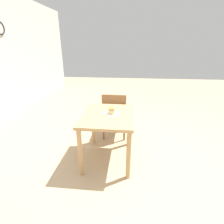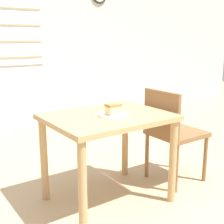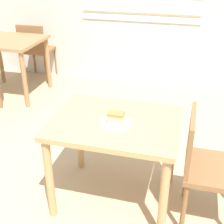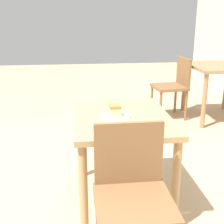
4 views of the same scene
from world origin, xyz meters
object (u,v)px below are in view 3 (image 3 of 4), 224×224
object	(u,v)px
dining_table_near	(115,134)
dining_table_far	(8,49)
cake_slice	(116,118)
chair_far_opposite	(36,49)
chair_near_window	(207,164)
plate	(116,123)

from	to	relation	value
dining_table_near	dining_table_far	world-z (taller)	dining_table_far
dining_table_near	cake_slice	distance (m)	0.18
dining_table_far	chair_far_opposite	distance (m)	0.62
cake_slice	dining_table_near	bearing A→B (deg)	107.00
dining_table_far	chair_far_opposite	xyz separation A→B (m)	(0.08, 0.60, -0.16)
dining_table_far	chair_near_window	size ratio (longest dim) A/B	1.02
dining_table_far	chair_near_window	distance (m)	3.09
chair_far_opposite	plate	distance (m)	2.96
chair_near_window	dining_table_near	bearing A→B (deg)	86.86
chair_near_window	chair_far_opposite	distance (m)	3.39
chair_near_window	cake_slice	xyz separation A→B (m)	(-0.66, -0.02, 0.29)
plate	cake_slice	xyz separation A→B (m)	(-0.00, -0.01, 0.05)
dining_table_near	chair_far_opposite	bearing A→B (deg)	129.02
chair_far_opposite	plate	xyz separation A→B (m)	(1.84, -2.30, 0.24)
dining_table_far	chair_near_window	bearing A→B (deg)	-33.24
dining_table_near	plate	xyz separation A→B (m)	(0.02, -0.05, 0.12)
dining_table_near	cake_slice	size ratio (longest dim) A/B	8.17
dining_table_near	dining_table_far	xyz separation A→B (m)	(-1.90, 1.65, 0.04)
chair_far_opposite	plate	size ratio (longest dim) A/B	3.83
dining_table_near	cake_slice	xyz separation A→B (m)	(0.02, -0.05, 0.17)
dining_table_near	chair_near_window	size ratio (longest dim) A/B	1.07
dining_table_far	cake_slice	bearing A→B (deg)	-41.62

